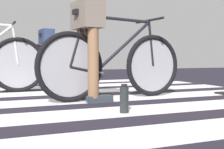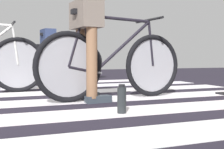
{
  "view_description": "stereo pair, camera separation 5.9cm",
  "coord_description": "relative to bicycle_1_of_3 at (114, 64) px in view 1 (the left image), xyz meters",
  "views": [
    {
      "loc": [
        -0.6,
        -3.49,
        0.47
      ],
      "look_at": [
        0.79,
        0.03,
        0.25
      ],
      "focal_mm": 47.13,
      "sensor_mm": 36.0,
      "label": 1
    },
    {
      "loc": [
        -0.54,
        -3.49,
        0.47
      ],
      "look_at": [
        0.79,
        0.03,
        0.25
      ],
      "focal_mm": 47.13,
      "sensor_mm": 36.0,
      "label": 2
    }
  ],
  "objects": [
    {
      "name": "bicycle_3_of_3",
      "position": [
        0.07,
        3.02,
        0.0
      ],
      "size": [
        1.73,
        0.52,
        0.93
      ],
      "rotation": [
        0.0,
        0.0,
        0.12
      ],
      "color": "black",
      "rests_on": "ground"
    },
    {
      "name": "water_bottle",
      "position": [
        -0.23,
        -0.78,
        -0.27
      ],
      "size": [
        0.07,
        0.07,
        0.24
      ],
      "color": "black",
      "rests_on": "ground"
    },
    {
      "name": "cyclist_3_of_3",
      "position": [
        -0.24,
        2.98,
        0.27
      ],
      "size": [
        0.36,
        0.43,
        1.01
      ],
      "rotation": [
        0.0,
        0.0,
        0.12
      ],
      "color": "beige",
      "rests_on": "ground"
    },
    {
      "name": "crosswalk_markings",
      "position": [
        -0.59,
        0.43,
        -0.38
      ],
      "size": [
        5.41,
        4.22,
        0.0
      ],
      "color": "silver",
      "rests_on": "ground"
    },
    {
      "name": "bicycle_1_of_3",
      "position": [
        0.0,
        0.0,
        0.0
      ],
      "size": [
        1.73,
        0.52,
        0.93
      ],
      "rotation": [
        0.0,
        0.0,
        0.12
      ],
      "color": "black",
      "rests_on": "ground"
    },
    {
      "name": "ground",
      "position": [
        -0.59,
        0.55,
        -0.4
      ],
      "size": [
        18.0,
        14.0,
        0.02
      ],
      "color": "black"
    },
    {
      "name": "cyclist_1_of_3",
      "position": [
        -0.31,
        -0.04,
        0.28
      ],
      "size": [
        0.35,
        0.43,
        1.03
      ],
      "rotation": [
        0.0,
        0.0,
        0.12
      ],
      "color": "brown",
      "rests_on": "ground"
    }
  ]
}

